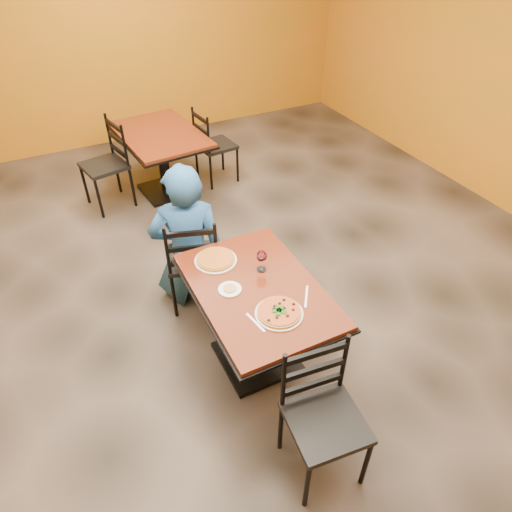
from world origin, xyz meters
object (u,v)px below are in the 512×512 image
plate_main (279,314)px  chair_main_far (193,258)px  chair_second_left (104,166)px  plate_far (216,260)px  chair_second_right (216,146)px  table_second (162,149)px  chair_main_near (326,423)px  pizza_main (279,312)px  diner (186,234)px  pizza_far (216,259)px  side_plate (230,289)px  table_main (257,308)px  wine_glass (262,260)px

plate_main → chair_main_far: bearing=99.4°
chair_second_left → plate_far: (0.36, -2.39, 0.27)m
plate_far → chair_second_left: bearing=98.5°
chair_second_right → plate_far: size_ratio=2.93×
table_second → plate_main: (-0.16, -3.06, 0.20)m
chair_main_near → plate_main: size_ratio=3.02×
plate_far → table_second: bearing=82.6°
chair_main_far → pizza_main: 1.19m
table_second → chair_second_right: 0.67m
table_second → chair_main_far: size_ratio=1.45×
diner → table_second: bearing=-83.7°
chair_second_left → pizza_main: (0.51, -3.06, 0.28)m
pizza_far → chair_main_far: bearing=94.1°
table_second → chair_main_near: 3.71m
plate_far → chair_main_near: bearing=-84.9°
side_plate → chair_main_far: bearing=89.9°
chair_main_near → plate_far: 1.36m
chair_second_right → table_second: bearing=83.6°
chair_main_far → side_plate: size_ratio=5.74×
plate_main → pizza_main: 0.02m
diner → side_plate: size_ratio=7.96×
side_plate → diner: bearing=90.0°
table_main → plate_far: (-0.14, 0.39, 0.20)m
chair_main_far → chair_second_right: chair_main_far is taller
diner → pizza_main: 1.27m
pizza_main → wine_glass: (0.10, 0.44, 0.07)m
pizza_main → wine_glass: 0.46m
plate_main → side_plate: bearing=118.4°
table_second → diner: 1.85m
chair_main_near → plate_main: 0.70m
chair_second_left → side_plate: bearing=-5.0°
chair_second_right → table_main: bearing=156.9°
chair_main_near → wine_glass: (0.14, 1.08, 0.37)m
chair_second_left → plate_main: size_ratio=3.15×
chair_second_left → wine_glass: bearing=1.3°
table_second → pizza_main: bearing=-92.9°
chair_main_far → chair_second_left: (-0.32, 1.94, 0.03)m
chair_second_left → pizza_main: 3.12m
diner → chair_second_left: bearing=-62.9°
pizza_main → pizza_far: 0.69m
chair_main_far → wine_glass: 0.84m
pizza_main → side_plate: pizza_main is taller
plate_far → side_plate: bearing=-95.8°
chair_main_far → wine_glass: bearing=130.5°
pizza_main → table_main: bearing=92.6°
diner → pizza_far: (0.03, -0.57, 0.13)m
chair_main_near → chair_main_far: chair_main_near is taller
diner → side_plate: 0.91m
table_second → plate_far: plate_far is taller
table_second → plate_main: size_ratio=4.31×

